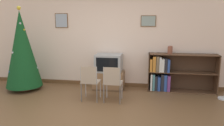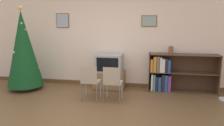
{
  "view_description": "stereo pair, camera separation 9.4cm",
  "coord_description": "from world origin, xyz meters",
  "px_view_note": "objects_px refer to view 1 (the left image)",
  "views": [
    {
      "loc": [
        1.14,
        -3.51,
        1.81
      ],
      "look_at": [
        0.34,
        1.29,
        0.86
      ],
      "focal_mm": 35.0,
      "sensor_mm": 36.0,
      "label": 1
    },
    {
      "loc": [
        1.23,
        -3.49,
        1.81
      ],
      "look_at": [
        0.34,
        1.29,
        0.86
      ],
      "focal_mm": 35.0,
      "sensor_mm": 36.0,
      "label": 2
    }
  ],
  "objects_px": {
    "christmas_tree": "(22,49)",
    "folding_chair_right": "(113,82)",
    "tv_console": "(109,80)",
    "bookshelf": "(169,73)",
    "television": "(109,63)",
    "folding_chair_left": "(90,81)",
    "vase": "(170,50)"
  },
  "relations": [
    {
      "from": "television",
      "to": "folding_chair_right",
      "type": "relative_size",
      "value": 0.83
    },
    {
      "from": "tv_console",
      "to": "folding_chair_right",
      "type": "bearing_deg",
      "value": -74.86
    },
    {
      "from": "folding_chair_left",
      "to": "vase",
      "type": "relative_size",
      "value": 4.14
    },
    {
      "from": "tv_console",
      "to": "bookshelf",
      "type": "distance_m",
      "value": 1.59
    },
    {
      "from": "television",
      "to": "folding_chair_left",
      "type": "relative_size",
      "value": 0.83
    },
    {
      "from": "bookshelf",
      "to": "vase",
      "type": "xyz_separation_m",
      "value": [
        -0.01,
        0.0,
        0.61
      ]
    },
    {
      "from": "christmas_tree",
      "to": "tv_console",
      "type": "relative_size",
      "value": 2.68
    },
    {
      "from": "television",
      "to": "vase",
      "type": "height_order",
      "value": "vase"
    },
    {
      "from": "folding_chair_right",
      "to": "christmas_tree",
      "type": "bearing_deg",
      "value": 167.68
    },
    {
      "from": "bookshelf",
      "to": "tv_console",
      "type": "bearing_deg",
      "value": -176.51
    },
    {
      "from": "tv_console",
      "to": "television",
      "type": "bearing_deg",
      "value": -90.0
    },
    {
      "from": "christmas_tree",
      "to": "television",
      "type": "bearing_deg",
      "value": 10.74
    },
    {
      "from": "tv_console",
      "to": "bookshelf",
      "type": "relative_size",
      "value": 0.47
    },
    {
      "from": "folding_chair_right",
      "to": "vase",
      "type": "distance_m",
      "value": 1.79
    },
    {
      "from": "christmas_tree",
      "to": "folding_chair_right",
      "type": "bearing_deg",
      "value": -12.32
    },
    {
      "from": "folding_chair_left",
      "to": "folding_chair_right",
      "type": "xyz_separation_m",
      "value": [
        0.52,
        0.0,
        0.0
      ]
    },
    {
      "from": "television",
      "to": "vase",
      "type": "bearing_deg",
      "value": 3.76
    },
    {
      "from": "tv_console",
      "to": "folding_chair_left",
      "type": "relative_size",
      "value": 0.99
    },
    {
      "from": "folding_chair_left",
      "to": "bookshelf",
      "type": "distance_m",
      "value": 2.11
    },
    {
      "from": "christmas_tree",
      "to": "tv_console",
      "type": "xyz_separation_m",
      "value": [
        2.2,
        0.42,
        -0.83
      ]
    },
    {
      "from": "folding_chair_right",
      "to": "vase",
      "type": "bearing_deg",
      "value": 38.96
    },
    {
      "from": "christmas_tree",
      "to": "folding_chair_right",
      "type": "xyz_separation_m",
      "value": [
        2.46,
        -0.54,
        -0.6
      ]
    },
    {
      "from": "bookshelf",
      "to": "christmas_tree",
      "type": "bearing_deg",
      "value": -172.22
    },
    {
      "from": "tv_console",
      "to": "folding_chair_left",
      "type": "xyz_separation_m",
      "value": [
        -0.26,
        -0.96,
        0.23
      ]
    },
    {
      "from": "folding_chair_right",
      "to": "bookshelf",
      "type": "distance_m",
      "value": 1.68
    },
    {
      "from": "tv_console",
      "to": "folding_chair_left",
      "type": "bearing_deg",
      "value": -105.14
    },
    {
      "from": "tv_console",
      "to": "television",
      "type": "xyz_separation_m",
      "value": [
        0.0,
        -0.0,
        0.47
      ]
    },
    {
      "from": "bookshelf",
      "to": "folding_chair_left",
      "type": "bearing_deg",
      "value": -150.14
    },
    {
      "from": "folding_chair_right",
      "to": "folding_chair_left",
      "type": "bearing_deg",
      "value": 180.0
    },
    {
      "from": "tv_console",
      "to": "television",
      "type": "distance_m",
      "value": 0.47
    },
    {
      "from": "christmas_tree",
      "to": "bookshelf",
      "type": "xyz_separation_m",
      "value": [
        3.77,
        0.52,
        -0.61
      ]
    },
    {
      "from": "television",
      "to": "vase",
      "type": "distance_m",
      "value": 1.61
    }
  ]
}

